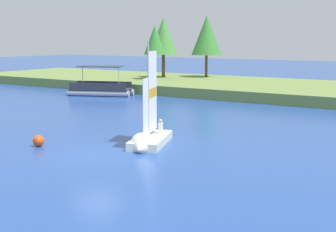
{
  "coord_description": "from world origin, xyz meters",
  "views": [
    {
      "loc": [
        15.32,
        -17.38,
        5.63
      ],
      "look_at": [
        0.3,
        5.71,
        1.2
      ],
      "focal_mm": 52.68,
      "sensor_mm": 36.0,
      "label": 1
    }
  ],
  "objects_px": {
    "shoreline_tree_centre": "(207,35)",
    "channel_buoy": "(38,141)",
    "pontoon_boat": "(101,89)",
    "shoreline_tree_midleft": "(155,40)",
    "sailboat": "(147,140)",
    "shoreline_tree_left": "(163,36)"
  },
  "relations": [
    {
      "from": "shoreline_tree_left",
      "to": "shoreline_tree_centre",
      "type": "bearing_deg",
      "value": 37.96
    },
    {
      "from": "sailboat",
      "to": "shoreline_tree_midleft",
      "type": "bearing_deg",
      "value": -167.41
    },
    {
      "from": "shoreline_tree_left",
      "to": "channel_buoy",
      "type": "relative_size",
      "value": 11.67
    },
    {
      "from": "sailboat",
      "to": "pontoon_boat",
      "type": "height_order",
      "value": "sailboat"
    },
    {
      "from": "shoreline_tree_centre",
      "to": "pontoon_boat",
      "type": "relative_size",
      "value": 1.09
    },
    {
      "from": "shoreline_tree_midleft",
      "to": "sailboat",
      "type": "relative_size",
      "value": 1.0
    },
    {
      "from": "pontoon_boat",
      "to": "shoreline_tree_midleft",
      "type": "bearing_deg",
      "value": 67.24
    },
    {
      "from": "shoreline_tree_left",
      "to": "sailboat",
      "type": "relative_size",
      "value": 1.16
    },
    {
      "from": "shoreline_tree_midleft",
      "to": "shoreline_tree_centre",
      "type": "height_order",
      "value": "shoreline_tree_centre"
    },
    {
      "from": "shoreline_tree_midleft",
      "to": "channel_buoy",
      "type": "distance_m",
      "value": 30.91
    },
    {
      "from": "shoreline_tree_centre",
      "to": "shoreline_tree_midleft",
      "type": "bearing_deg",
      "value": -119.67
    },
    {
      "from": "shoreline_tree_midleft",
      "to": "sailboat",
      "type": "bearing_deg",
      "value": -56.25
    },
    {
      "from": "shoreline_tree_midleft",
      "to": "shoreline_tree_centre",
      "type": "xyz_separation_m",
      "value": [
        3.32,
        5.83,
        0.53
      ]
    },
    {
      "from": "sailboat",
      "to": "channel_buoy",
      "type": "distance_m",
      "value": 5.66
    },
    {
      "from": "shoreline_tree_midleft",
      "to": "pontoon_boat",
      "type": "relative_size",
      "value": 0.91
    },
    {
      "from": "sailboat",
      "to": "channel_buoy",
      "type": "bearing_deg",
      "value": -80.21
    },
    {
      "from": "pontoon_boat",
      "to": "channel_buoy",
      "type": "bearing_deg",
      "value": -78.98
    },
    {
      "from": "shoreline_tree_centre",
      "to": "channel_buoy",
      "type": "xyz_separation_m",
      "value": [
        8.63,
        -33.9,
        -5.52
      ]
    },
    {
      "from": "shoreline_tree_midleft",
      "to": "channel_buoy",
      "type": "bearing_deg",
      "value": -66.93
    },
    {
      "from": "sailboat",
      "to": "channel_buoy",
      "type": "xyz_separation_m",
      "value": [
        -4.85,
        -2.91,
        -0.11
      ]
    },
    {
      "from": "shoreline_tree_midleft",
      "to": "shoreline_tree_centre",
      "type": "relative_size",
      "value": 0.83
    },
    {
      "from": "shoreline_tree_left",
      "to": "sailboat",
      "type": "xyz_separation_m",
      "value": [
        17.48,
        -27.87,
        -5.31
      ]
    }
  ]
}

